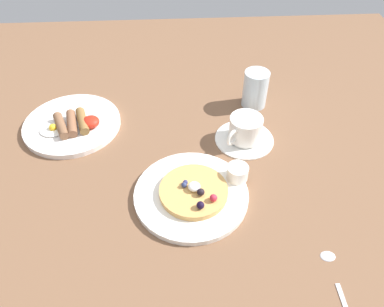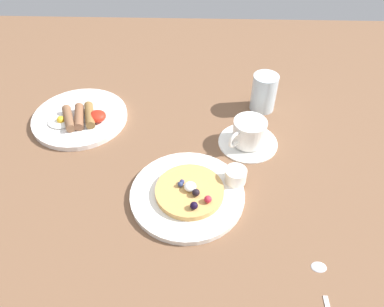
{
  "view_description": "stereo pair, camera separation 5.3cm",
  "coord_description": "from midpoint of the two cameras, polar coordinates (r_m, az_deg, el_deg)",
  "views": [
    {
      "loc": [
        2.53,
        -57.85,
        60.75
      ],
      "look_at": [
        5.98,
        0.17,
        4.0
      ],
      "focal_mm": 34.3,
      "sensor_mm": 36.0,
      "label": 1
    },
    {
      "loc": [
        7.81,
        -57.92,
        60.75
      ],
      "look_at": [
        5.98,
        0.17,
        4.0
      ],
      "focal_mm": 34.3,
      "sensor_mm": 36.0,
      "label": 2
    }
  ],
  "objects": [
    {
      "name": "teaspoon",
      "position": [
        0.71,
        19.4,
        -17.83
      ],
      "size": [
        2.86,
        17.07,
        0.6
      ],
      "color": "silver",
      "rests_on": "ground_plane"
    },
    {
      "name": "ground_plane",
      "position": [
        0.85,
        -5.8,
        -2.95
      ],
      "size": [
        167.74,
        156.27,
        3.0
      ],
      "primitive_type": "cube",
      "color": "brown"
    },
    {
      "name": "breakfast_plate",
      "position": [
        1.0,
        -19.57,
        4.28
      ],
      "size": [
        24.38,
        24.38,
        1.38
      ],
      "primitive_type": "cylinder",
      "color": "white",
      "rests_on": "ground_plane"
    },
    {
      "name": "coffee_cup",
      "position": [
        0.88,
        6.58,
        3.88
      ],
      "size": [
        9.35,
        9.09,
        5.98
      ],
      "color": "white",
      "rests_on": "coffee_saucer"
    },
    {
      "name": "pancake_with_berries",
      "position": [
        0.76,
        -1.69,
        -5.94
      ],
      "size": [
        14.36,
        14.36,
        2.9
      ],
      "color": "tan",
      "rests_on": "pancake_plate"
    },
    {
      "name": "pancake_plate",
      "position": [
        0.78,
        -2.09,
        -6.46
      ],
      "size": [
        24.1,
        24.1,
        1.29
      ],
      "primitive_type": "cylinder",
      "color": "white",
      "rests_on": "ground_plane"
    },
    {
      "name": "water_glass",
      "position": [
        1.0,
        8.3,
        9.87
      ],
      "size": [
        6.58,
        6.58,
        10.03
      ],
      "primitive_type": "cylinder",
      "color": "silver",
      "rests_on": "ground_plane"
    },
    {
      "name": "fried_breakfast",
      "position": [
        0.97,
        -19.49,
        4.33
      ],
      "size": [
        14.72,
        10.63,
        2.64
      ],
      "color": "brown",
      "rests_on": "breakfast_plate"
    },
    {
      "name": "syrup_ramekin",
      "position": [
        0.79,
        5.18,
        -3.0
      ],
      "size": [
        4.67,
        4.67,
        3.24
      ],
      "color": "white",
      "rests_on": "pancake_plate"
    },
    {
      "name": "coffee_saucer",
      "position": [
        0.91,
        6.47,
        2.26
      ],
      "size": [
        14.39,
        14.39,
        0.74
      ],
      "primitive_type": "cylinder",
      "color": "white",
      "rests_on": "ground_plane"
    }
  ]
}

